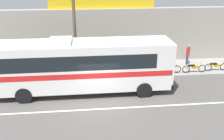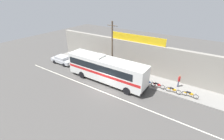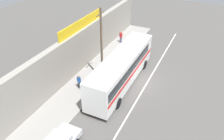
{
  "view_description": "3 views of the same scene",
  "coord_description": "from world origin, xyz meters",
  "px_view_note": "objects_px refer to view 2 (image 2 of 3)",
  "views": [
    {
      "loc": [
        -0.63,
        -14.15,
        8.03
      ],
      "look_at": [
        1.07,
        2.31,
        1.27
      ],
      "focal_mm": 40.54,
      "sensor_mm": 36.0,
      "label": 1
    },
    {
      "loc": [
        10.53,
        -14.14,
        11.59
      ],
      "look_at": [
        -0.53,
        2.38,
        1.69
      ],
      "focal_mm": 24.91,
      "sensor_mm": 36.0,
      "label": 2
    },
    {
      "loc": [
        -19.5,
        -5.95,
        14.52
      ],
      "look_at": [
        -1.46,
        2.65,
        1.71
      ],
      "focal_mm": 36.19,
      "sensor_mm": 36.0,
      "label": 3
    }
  ],
  "objects_px": {
    "parked_car": "(62,60)",
    "motorcycle_orange": "(190,94)",
    "motorcycle_black": "(158,85)",
    "motorcycle_purple": "(173,90)",
    "utility_pole": "(112,49)",
    "pedestrian_by_curb": "(105,62)",
    "motorcycle_green": "(148,82)",
    "pedestrian_far_right": "(179,80)",
    "intercity_bus": "(105,68)"
  },
  "relations": [
    {
      "from": "motorcycle_purple",
      "to": "motorcycle_black",
      "type": "distance_m",
      "value": 2.0
    },
    {
      "from": "motorcycle_orange",
      "to": "pedestrian_by_curb",
      "type": "bearing_deg",
      "value": 175.04
    },
    {
      "from": "motorcycle_green",
      "to": "pedestrian_far_right",
      "type": "xyz_separation_m",
      "value": [
        3.54,
        1.83,
        0.6
      ]
    },
    {
      "from": "utility_pole",
      "to": "motorcycle_black",
      "type": "distance_m",
      "value": 8.18
    },
    {
      "from": "motorcycle_orange",
      "to": "motorcycle_green",
      "type": "bearing_deg",
      "value": -178.35
    },
    {
      "from": "motorcycle_purple",
      "to": "motorcycle_green",
      "type": "xyz_separation_m",
      "value": [
        -3.37,
        0.04,
        0.0
      ]
    },
    {
      "from": "intercity_bus",
      "to": "motorcycle_black",
      "type": "height_order",
      "value": "intercity_bus"
    },
    {
      "from": "utility_pole",
      "to": "pedestrian_by_curb",
      "type": "relative_size",
      "value": 4.98
    },
    {
      "from": "pedestrian_far_right",
      "to": "motorcycle_purple",
      "type": "bearing_deg",
      "value": -95.31
    },
    {
      "from": "parked_car",
      "to": "pedestrian_by_curb",
      "type": "height_order",
      "value": "pedestrian_by_curb"
    },
    {
      "from": "parked_car",
      "to": "pedestrian_far_right",
      "type": "xyz_separation_m",
      "value": [
        19.42,
        3.24,
        0.43
      ]
    },
    {
      "from": "utility_pole",
      "to": "motorcycle_green",
      "type": "distance_m",
      "value": 6.99
    },
    {
      "from": "parked_car",
      "to": "utility_pole",
      "type": "height_order",
      "value": "utility_pole"
    },
    {
      "from": "intercity_bus",
      "to": "pedestrian_by_curb",
      "type": "distance_m",
      "value": 4.62
    },
    {
      "from": "motorcycle_purple",
      "to": "pedestrian_by_curb",
      "type": "height_order",
      "value": "pedestrian_by_curb"
    },
    {
      "from": "utility_pole",
      "to": "motorcycle_black",
      "type": "height_order",
      "value": "utility_pole"
    },
    {
      "from": "motorcycle_green",
      "to": "motorcycle_black",
      "type": "bearing_deg",
      "value": 1.06
    },
    {
      "from": "motorcycle_green",
      "to": "pedestrian_far_right",
      "type": "height_order",
      "value": "pedestrian_far_right"
    },
    {
      "from": "motorcycle_orange",
      "to": "pedestrian_by_curb",
      "type": "relative_size",
      "value": 1.19
    },
    {
      "from": "utility_pole",
      "to": "motorcycle_black",
      "type": "xyz_separation_m",
      "value": [
        7.28,
        0.11,
        -3.74
      ]
    },
    {
      "from": "parked_car",
      "to": "motorcycle_orange",
      "type": "relative_size",
      "value": 2.29
    },
    {
      "from": "motorcycle_black",
      "to": "motorcycle_orange",
      "type": "bearing_deg",
      "value": 1.86
    },
    {
      "from": "utility_pole",
      "to": "motorcycle_orange",
      "type": "xyz_separation_m",
      "value": [
        11.22,
        0.24,
        -3.74
      ]
    },
    {
      "from": "motorcycle_black",
      "to": "motorcycle_purple",
      "type": "bearing_deg",
      "value": -1.95
    },
    {
      "from": "motorcycle_orange",
      "to": "pedestrian_far_right",
      "type": "height_order",
      "value": "pedestrian_far_right"
    },
    {
      "from": "utility_pole",
      "to": "pedestrian_far_right",
      "type": "height_order",
      "value": "utility_pole"
    },
    {
      "from": "motorcycle_black",
      "to": "pedestrian_far_right",
      "type": "distance_m",
      "value": 2.89
    },
    {
      "from": "utility_pole",
      "to": "motorcycle_green",
      "type": "relative_size",
      "value": 4.16
    },
    {
      "from": "utility_pole",
      "to": "pedestrian_far_right",
      "type": "bearing_deg",
      "value": 11.47
    },
    {
      "from": "parked_car",
      "to": "motorcycle_black",
      "type": "xyz_separation_m",
      "value": [
        17.25,
        1.44,
        -0.17
      ]
    },
    {
      "from": "parked_car",
      "to": "motorcycle_black",
      "type": "bearing_deg",
      "value": 4.76
    },
    {
      "from": "motorcycle_black",
      "to": "motorcycle_orange",
      "type": "relative_size",
      "value": 0.97
    },
    {
      "from": "intercity_bus",
      "to": "motorcycle_black",
      "type": "distance_m",
      "value": 7.52
    },
    {
      "from": "motorcycle_purple",
      "to": "motorcycle_green",
      "type": "relative_size",
      "value": 1.0
    },
    {
      "from": "pedestrian_by_curb",
      "to": "motorcycle_black",
      "type": "bearing_deg",
      "value": -7.7
    },
    {
      "from": "motorcycle_purple",
      "to": "motorcycle_orange",
      "type": "distance_m",
      "value": 1.95
    },
    {
      "from": "parked_car",
      "to": "motorcycle_orange",
      "type": "xyz_separation_m",
      "value": [
        21.19,
        1.56,
        -0.17
      ]
    },
    {
      "from": "motorcycle_green",
      "to": "motorcycle_black",
      "type": "distance_m",
      "value": 1.37
    },
    {
      "from": "intercity_bus",
      "to": "pedestrian_far_right",
      "type": "height_order",
      "value": "intercity_bus"
    },
    {
      "from": "pedestrian_by_curb",
      "to": "pedestrian_far_right",
      "type": "bearing_deg",
      "value": 2.38
    },
    {
      "from": "motorcycle_green",
      "to": "intercity_bus",
      "type": "bearing_deg",
      "value": -158.17
    },
    {
      "from": "intercity_bus",
      "to": "pedestrian_far_right",
      "type": "bearing_deg",
      "value": 24.03
    },
    {
      "from": "pedestrian_by_curb",
      "to": "pedestrian_far_right",
      "type": "height_order",
      "value": "pedestrian_far_right"
    },
    {
      "from": "pedestrian_by_curb",
      "to": "parked_car",
      "type": "bearing_deg",
      "value": -159.91
    },
    {
      "from": "parked_car",
      "to": "pedestrian_far_right",
      "type": "distance_m",
      "value": 19.69
    },
    {
      "from": "motorcycle_green",
      "to": "pedestrian_by_curb",
      "type": "relative_size",
      "value": 1.2
    },
    {
      "from": "motorcycle_green",
      "to": "pedestrian_far_right",
      "type": "relative_size",
      "value": 1.1
    },
    {
      "from": "utility_pole",
      "to": "motorcycle_purple",
      "type": "distance_m",
      "value": 10.0
    },
    {
      "from": "parked_car",
      "to": "pedestrian_by_curb",
      "type": "relative_size",
      "value": 2.73
    },
    {
      "from": "motorcycle_black",
      "to": "motorcycle_orange",
      "type": "height_order",
      "value": "same"
    }
  ]
}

